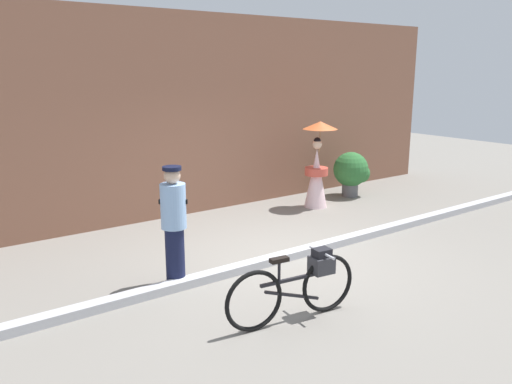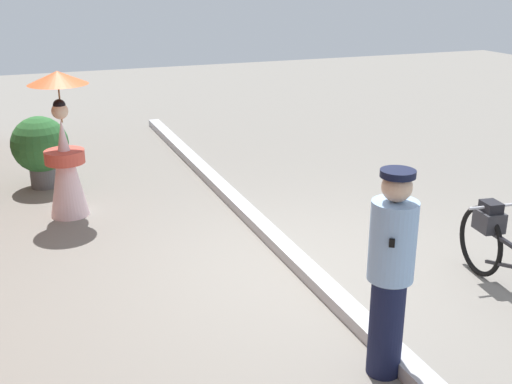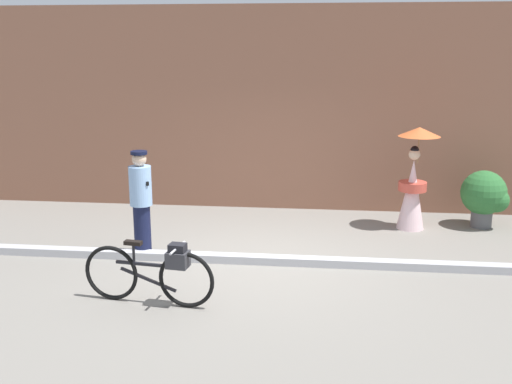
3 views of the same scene
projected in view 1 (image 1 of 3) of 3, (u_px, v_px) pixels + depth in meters
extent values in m
plane|color=gray|center=(287.00, 259.00, 8.02)|extent=(30.00, 30.00, 0.00)
cube|color=brown|center=(180.00, 116.00, 10.22)|extent=(14.00, 0.40, 3.95)
cube|color=#B2B2B7|center=(287.00, 256.00, 8.00)|extent=(14.00, 0.20, 0.12)
torus|color=black|center=(328.00, 283.00, 6.22)|extent=(0.72, 0.14, 0.72)
torus|color=black|center=(254.00, 301.00, 5.75)|extent=(0.72, 0.14, 0.72)
cube|color=black|center=(293.00, 279.00, 5.95)|extent=(0.85, 0.14, 0.04)
cube|color=black|center=(292.00, 295.00, 6.00)|extent=(0.74, 0.13, 0.27)
cylinder|color=black|center=(279.00, 272.00, 5.84)|extent=(0.03, 0.03, 0.30)
cube|color=black|center=(279.00, 260.00, 5.80)|extent=(0.23, 0.12, 0.05)
cylinder|color=silver|center=(322.00, 253.00, 6.08)|extent=(0.09, 0.48, 0.03)
cube|color=#333338|center=(321.00, 265.00, 6.11)|extent=(0.29, 0.25, 0.20)
cube|color=black|center=(322.00, 254.00, 6.08)|extent=(0.22, 0.18, 0.14)
cylinder|color=#141938|center=(175.00, 256.00, 7.01)|extent=(0.26, 0.26, 0.80)
cylinder|color=#8CB2E0|center=(173.00, 206.00, 6.84)|extent=(0.34, 0.34, 0.60)
sphere|color=#D8B293|center=(172.00, 176.00, 6.75)|extent=(0.22, 0.22, 0.22)
cylinder|color=black|center=(172.00, 168.00, 6.72)|extent=(0.25, 0.25, 0.05)
cube|color=black|center=(173.00, 202.00, 6.83)|extent=(0.33, 0.26, 0.06)
cone|color=silver|center=(316.00, 178.00, 10.93)|extent=(0.48, 0.48, 1.24)
cylinder|color=#D14C3D|center=(316.00, 171.00, 10.90)|extent=(0.49, 0.49, 0.16)
sphere|color=beige|center=(317.00, 144.00, 10.77)|extent=(0.20, 0.20, 0.20)
sphere|color=black|center=(317.00, 141.00, 10.75)|extent=(0.15, 0.15, 0.15)
cylinder|color=olive|center=(320.00, 138.00, 10.76)|extent=(0.02, 0.02, 0.55)
cone|color=orange|center=(320.00, 125.00, 10.69)|extent=(0.72, 0.72, 0.16)
cylinder|color=#59595B|center=(350.00, 189.00, 11.96)|extent=(0.37, 0.37, 0.31)
sphere|color=#2D6B33|center=(351.00, 169.00, 11.85)|extent=(0.80, 0.80, 0.80)
sphere|color=#2D6B33|center=(360.00, 173.00, 11.89)|extent=(0.44, 0.44, 0.44)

